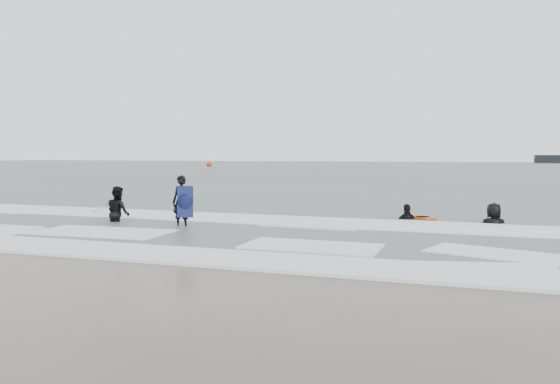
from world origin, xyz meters
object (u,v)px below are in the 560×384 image
(buoy, at_px, (209,165))
(surfer_right_near, at_px, (407,220))
(surfer_breaker, at_px, (183,213))
(surfer_centre, at_px, (182,228))
(surfer_wading, at_px, (118,223))
(surfer_right_far, at_px, (494,225))

(buoy, bearing_deg, surfer_right_near, -57.78)
(surfer_breaker, relative_size, surfer_right_near, 0.85)
(surfer_centre, xyz_separation_m, buoy, (-37.55, 74.09, 0.42))
(surfer_right_near, bearing_deg, surfer_centre, 11.21)
(surfer_wading, bearing_deg, buoy, -32.50)
(surfer_centre, bearing_deg, surfer_right_far, 25.46)
(surfer_wading, bearing_deg, surfer_breaker, -65.90)
(surfer_centre, bearing_deg, surfer_breaker, 120.87)
(surfer_centre, distance_m, surfer_right_far, 10.05)
(surfer_wading, relative_size, surfer_right_near, 1.04)
(surfer_breaker, relative_size, buoy, 0.89)
(surfer_wading, relative_size, surfer_breaker, 1.22)
(surfer_centre, relative_size, surfer_breaker, 1.13)
(surfer_wading, xyz_separation_m, surfer_right_far, (11.83, 3.72, 0.00))
(surfer_wading, bearing_deg, surfer_right_far, -130.38)
(surfer_centre, bearing_deg, surfer_wading, 171.74)
(surfer_centre, xyz_separation_m, surfer_right_far, (9.15, 4.16, 0.00))
(surfer_breaker, height_order, buoy, buoy)
(surfer_wading, height_order, surfer_right_far, surfer_right_far)
(surfer_wading, relative_size, buoy, 1.08)
(surfer_wading, height_order, buoy, buoy)
(surfer_centre, distance_m, surfer_right_near, 7.75)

